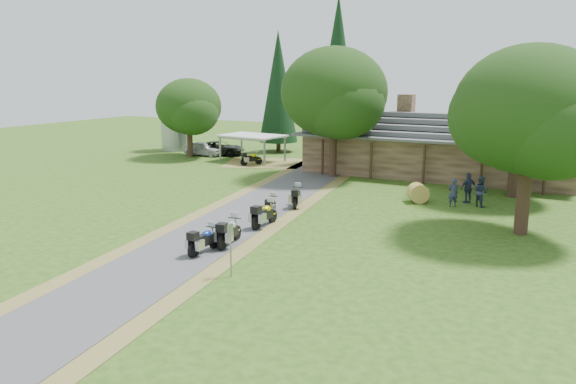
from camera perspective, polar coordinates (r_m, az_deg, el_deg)
The scene contains 24 objects.
ground at distance 27.00m, azimuth -9.53°, elevation -5.18°, with size 120.00×120.00×0.00m, color #254814.
driveway at distance 30.42m, azimuth -5.79°, elevation -3.11°, with size 46.00×46.00×0.00m, color #444446.
lodge at distance 45.92m, azimuth 15.05°, elevation 4.77°, with size 21.40×9.40×4.90m, color brown, non-canonical shape.
silo at distance 59.83m, azimuth -11.33°, elevation 7.27°, with size 3.16×3.16×6.42m, color gray.
carport at distance 51.26m, azimuth -3.63°, elevation 4.47°, with size 5.56×3.71×2.41m, color silver, non-canonical shape.
car_white_sedan at distance 55.39m, azimuth -8.58°, elevation 4.55°, with size 5.11×2.16×1.70m, color silver.
car_dark_suv at distance 55.46m, azimuth -6.97°, elevation 4.78°, with size 5.33×2.27×2.04m, color black.
motorcycle_row_a at distance 25.35m, azimuth -8.53°, elevation -4.73°, with size 1.92×0.63×1.32m, color navy, non-canonical shape.
motorcycle_row_b at distance 26.30m, azimuth -5.96°, elevation -3.91°, with size 2.10×0.68×1.44m, color #B1B4B9, non-canonical shape.
motorcycle_row_c at distance 29.38m, azimuth -2.40°, elevation -2.16°, with size 2.09×0.68×1.43m, color #D0B904, non-canonical shape.
motorcycle_row_d at distance 31.85m, azimuth -1.72°, elevation -1.27°, with size 1.73×0.56×1.18m, color #D14A24, non-canonical shape.
motorcycle_row_e at distance 33.75m, azimuth 0.89°, elevation -0.37°, with size 1.95×0.64×1.34m, color black, non-canonical shape.
motorcycle_carport_a at distance 49.22m, azimuth -3.75°, elevation 3.49°, with size 1.87×0.61×1.28m, color #E9EA00, non-canonical shape.
person_a at distance 35.07m, azimuth 16.44°, elevation 0.16°, with size 0.57×0.41×2.01m, color #2D3450.
person_b at distance 35.58m, azimuth 19.00°, elevation 0.30°, with size 0.62×0.44×2.17m, color #2D3450.
person_c at distance 36.25m, azimuth 17.87°, elevation 0.63°, with size 0.64×0.46×2.24m, color #2D3450.
hay_bale at distance 35.80m, azimuth 13.07°, elevation -0.09°, with size 1.19×1.19×1.09m, color #A08B3A.
sign_post at distance 22.22m, azimuth -5.84°, elevation -5.90°, with size 0.39×0.07×2.18m, color gray, non-canonical shape.
oak_lodge_left at distance 43.09m, azimuth 4.66°, elevation 8.41°, with size 8.05×8.05×10.46m, color #193510, non-canonical shape.
oak_lodge_right at distance 38.71m, azimuth 22.33°, elevation 6.86°, with size 7.57×7.57×10.05m, color #193510, non-canonical shape.
oak_driveway at distance 29.60m, azimuth 23.28°, elevation 5.39°, with size 7.38×7.38×9.98m, color #193510, non-canonical shape.
oak_silo at distance 54.44m, azimuth -10.02°, elevation 7.59°, with size 6.17×6.17×7.78m, color #193510, non-canonical shape.
cedar_near at distance 50.33m, azimuth 5.04°, elevation 11.24°, with size 4.28×4.28×14.55m, color black.
cedar_far at distance 57.22m, azimuth -0.99°, elevation 10.14°, with size 3.91×3.91×12.10m, color black.
Camera 1 is at (15.62, -20.57, 7.89)m, focal length 35.00 mm.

